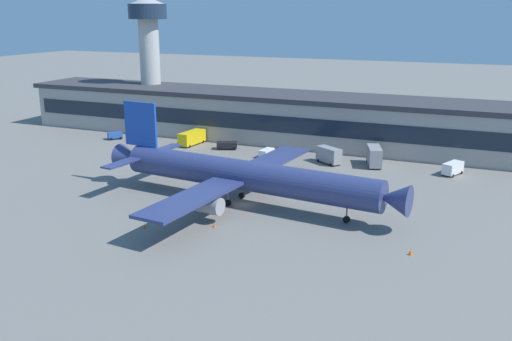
% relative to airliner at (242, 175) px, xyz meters
% --- Properties ---
extents(ground_plane, '(600.00, 600.00, 0.00)m').
position_rel_airliner_xyz_m(ground_plane, '(0.43, -0.48, -5.12)').
color(ground_plane, slate).
extents(terminal_building, '(168.64, 18.17, 12.08)m').
position_rel_airliner_xyz_m(terminal_building, '(0.43, 49.05, 0.94)').
color(terminal_building, '#9E9993').
rests_on(terminal_building, ground_plane).
extents(airliner, '(56.22, 48.30, 15.96)m').
position_rel_airliner_xyz_m(airliner, '(0.00, 0.00, 0.00)').
color(airliner, navy).
rests_on(airliner, ground_plane).
extents(control_tower, '(10.59, 10.59, 35.93)m').
position_rel_airliner_xyz_m(control_tower, '(-52.39, 52.64, 17.05)').
color(control_tower, '#B7B7B2').
rests_on(control_tower, ground_plane).
extents(crew_van, '(4.05, 5.65, 2.55)m').
position_rel_airliner_xyz_m(crew_van, '(31.85, 32.86, -3.66)').
color(crew_van, white).
rests_on(crew_van, ground_plane).
extents(baggage_tug, '(3.90, 4.01, 1.85)m').
position_rel_airliner_xyz_m(baggage_tug, '(-51.43, 33.24, -4.03)').
color(baggage_tug, '#2651A5').
rests_on(baggage_tug, ground_plane).
extents(fuel_truck, '(3.55, 8.62, 3.35)m').
position_rel_airliner_xyz_m(fuel_truck, '(-29.94, 35.88, -3.24)').
color(fuel_truck, yellow).
rests_on(fuel_truck, ground_plane).
extents(follow_me_car, '(2.37, 4.57, 1.85)m').
position_rel_airliner_xyz_m(follow_me_car, '(-8.24, 31.29, -4.03)').
color(follow_me_car, white).
rests_on(follow_me_car, ground_plane).
extents(pushback_tractor, '(5.43, 4.27, 1.75)m').
position_rel_airliner_xyz_m(pushback_tractor, '(-19.80, 34.87, -4.07)').
color(pushback_tractor, black).
rests_on(pushback_tractor, ground_plane).
extents(stair_truck, '(6.34, 5.27, 3.55)m').
position_rel_airliner_xyz_m(stair_truck, '(6.21, 31.68, -3.14)').
color(stair_truck, gray).
rests_on(stair_truck, ground_plane).
extents(catering_truck, '(4.70, 7.65, 4.15)m').
position_rel_airliner_xyz_m(catering_truck, '(15.85, 33.33, -2.83)').
color(catering_truck, gray).
rests_on(catering_truck, ground_plane).
extents(traffic_cone_0, '(0.60, 0.60, 0.75)m').
position_rel_airliner_xyz_m(traffic_cone_0, '(29.95, -10.50, -4.74)').
color(traffic_cone_0, '#F2590C').
rests_on(traffic_cone_0, ground_plane).
extents(traffic_cone_1, '(0.50, 0.50, 0.63)m').
position_rel_airliner_xyz_m(traffic_cone_1, '(0.68, -11.85, -4.81)').
color(traffic_cone_1, '#F2590C').
rests_on(traffic_cone_1, ground_plane).
extents(traffic_cone_2, '(0.52, 0.52, 0.64)m').
position_rel_airliner_xyz_m(traffic_cone_2, '(-8.97, -16.42, -4.80)').
color(traffic_cone_2, '#F2590C').
rests_on(traffic_cone_2, ground_plane).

